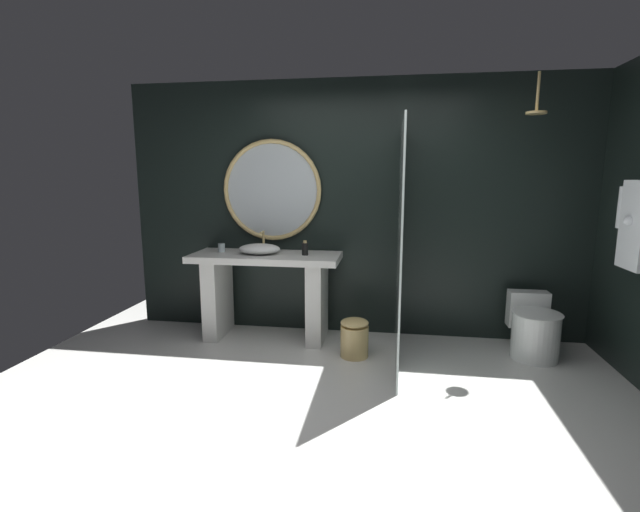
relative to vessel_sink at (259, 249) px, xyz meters
The scene contains 12 objects.
ground_plane 2.02m from the vessel_sink, 58.37° to the right, with size 5.76×5.76×0.00m, color silver.
back_wall_panel 1.08m from the vessel_sink, 21.42° to the left, with size 4.80×0.10×2.60m, color black.
vanity_counter 0.39m from the vessel_sink, ahead, with size 1.49×0.60×0.87m.
vessel_sink is the anchor object (origin of this frame).
tumbler_cup 0.42m from the vessel_sink, behind, with size 0.07×0.07×0.09m, color silver.
soap_dispenser 0.47m from the vessel_sink, ahead, with size 0.06×0.06×0.14m.
round_wall_mirror 0.64m from the vessel_sink, 77.28° to the left, with size 1.04×0.05×1.04m.
shower_glass_panel 1.43m from the vessel_sink, 15.29° to the right, with size 0.02×1.39×2.09m, color silver.
rain_shower_head 2.80m from the vessel_sink, ahead, with size 0.17×0.17×0.34m.
hanging_bathrobe 3.23m from the vessel_sink, 10.41° to the right, with size 0.20×0.53×0.75m.
toilet 2.70m from the vessel_sink, ahead, with size 0.43×0.60×0.56m.
waste_bin 1.29m from the vessel_sink, 20.24° to the right, with size 0.26×0.26×0.36m.
Camera 1 is at (0.35, -2.80, 1.65)m, focal length 25.46 mm.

